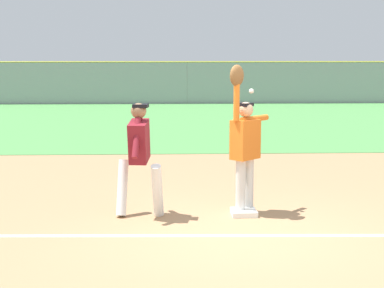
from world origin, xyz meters
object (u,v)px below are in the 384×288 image
Objects in this scene: baseball at (251,91)px; parked_car_red at (299,87)px; fielder at (244,141)px; parked_car_white at (210,87)px; runner at (139,152)px; parked_car_tan at (97,88)px; first_base at (244,212)px.

parked_car_red is at bearing 75.59° from baseball.
fielder is 0.50× the size of parked_car_white.
runner is 0.38× the size of parked_car_tan.
parked_car_tan is at bearing 177.85° from parked_car_red.
parked_car_tan reaches higher than first_base.
first_base is 5.14× the size of baseball.
first_base is at bearing -113.12° from baseball.
baseball reaches higher than parked_car_white.
parked_car_tan is at bearing -32.13° from fielder.
parked_car_white is at bearing 87.19° from first_base.
first_base is 24.80m from parked_car_tan.
first_base is 0.08× the size of parked_car_tan.
runner reaches higher than parked_car_white.
parked_car_red is at bearing 78.94° from runner.
first_base is 1.86m from baseball.
baseball reaches higher than runner.
parked_car_red is at bearing 75.48° from first_base.
parked_car_red is (7.99, 24.77, -0.32)m from runner.
parked_car_red is at bearing 7.22° from parked_car_tan.
fielder is at bearing 11.51° from runner.
parked_car_red is (6.41, 24.74, 0.63)m from first_base.
fielder is at bearing -120.89° from baseball.
parked_car_tan is 1.00× the size of parked_car_red.
parked_car_white is at bearing 90.31° from runner.
fielder reaches higher than baseball.
parked_car_white is 1.01× the size of parked_car_red.
runner is 24.50m from parked_car_white.
parked_car_white is at bearing -46.97° from fielder.
fielder reaches higher than runner.
first_base is 24.35m from parked_car_white.
fielder is at bearing -73.14° from parked_car_tan.
parked_car_red reaches higher than first_base.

